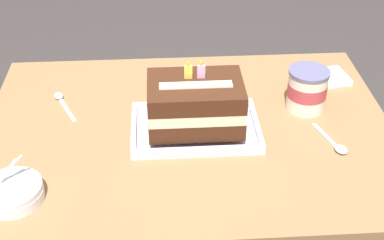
{
  "coord_description": "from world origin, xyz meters",
  "views": [
    {
      "loc": [
        -0.06,
        -1.09,
        1.48
      ],
      "look_at": [
        0.01,
        -0.01,
        0.73
      ],
      "focal_mm": 50.89,
      "sensor_mm": 36.0,
      "label": 1
    }
  ],
  "objects_px": {
    "birthday_cake": "(195,103)",
    "bowl_stack": "(12,192)",
    "serving_spoon_near_tray": "(61,100)",
    "napkin_pile": "(328,77)",
    "ice_cream_tub": "(307,89)",
    "serving_spoon_by_bowls": "(338,147)",
    "foil_tray": "(195,129)"
  },
  "relations": [
    {
      "from": "birthday_cake",
      "to": "serving_spoon_by_bowls",
      "type": "bearing_deg",
      "value": -15.48
    },
    {
      "from": "ice_cream_tub",
      "to": "serving_spoon_near_tray",
      "type": "bearing_deg",
      "value": 173.54
    },
    {
      "from": "serving_spoon_near_tray",
      "to": "napkin_pile",
      "type": "xyz_separation_m",
      "value": [
        0.74,
        0.07,
        0.0
      ]
    },
    {
      "from": "foil_tray",
      "to": "serving_spoon_near_tray",
      "type": "relative_size",
      "value": 2.2
    },
    {
      "from": "ice_cream_tub",
      "to": "serving_spoon_near_tray",
      "type": "distance_m",
      "value": 0.65
    },
    {
      "from": "birthday_cake",
      "to": "bowl_stack",
      "type": "relative_size",
      "value": 1.74
    },
    {
      "from": "bowl_stack",
      "to": "serving_spoon_by_bowls",
      "type": "xyz_separation_m",
      "value": [
        0.73,
        0.12,
        -0.01
      ]
    },
    {
      "from": "bowl_stack",
      "to": "napkin_pile",
      "type": "bearing_deg",
      "value": 29.18
    },
    {
      "from": "foil_tray",
      "to": "birthday_cake",
      "type": "xyz_separation_m",
      "value": [
        0.0,
        0.0,
        0.07
      ]
    },
    {
      "from": "foil_tray",
      "to": "ice_cream_tub",
      "type": "height_order",
      "value": "ice_cream_tub"
    },
    {
      "from": "foil_tray",
      "to": "birthday_cake",
      "type": "bearing_deg",
      "value": 90.0
    },
    {
      "from": "serving_spoon_near_tray",
      "to": "napkin_pile",
      "type": "distance_m",
      "value": 0.75
    },
    {
      "from": "ice_cream_tub",
      "to": "serving_spoon_by_bowls",
      "type": "bearing_deg",
      "value": -78.62
    },
    {
      "from": "foil_tray",
      "to": "bowl_stack",
      "type": "height_order",
      "value": "bowl_stack"
    },
    {
      "from": "birthday_cake",
      "to": "napkin_pile",
      "type": "height_order",
      "value": "birthday_cake"
    },
    {
      "from": "foil_tray",
      "to": "serving_spoon_near_tray",
      "type": "distance_m",
      "value": 0.38
    },
    {
      "from": "bowl_stack",
      "to": "ice_cream_tub",
      "type": "bearing_deg",
      "value": 23.7
    },
    {
      "from": "birthday_cake",
      "to": "napkin_pile",
      "type": "distance_m",
      "value": 0.46
    },
    {
      "from": "foil_tray",
      "to": "napkin_pile",
      "type": "relative_size",
      "value": 2.63
    },
    {
      "from": "ice_cream_tub",
      "to": "napkin_pile",
      "type": "distance_m",
      "value": 0.18
    },
    {
      "from": "serving_spoon_near_tray",
      "to": "serving_spoon_by_bowls",
      "type": "relative_size",
      "value": 1.05
    },
    {
      "from": "birthday_cake",
      "to": "ice_cream_tub",
      "type": "distance_m",
      "value": 0.31
    },
    {
      "from": "bowl_stack",
      "to": "napkin_pile",
      "type": "height_order",
      "value": "bowl_stack"
    },
    {
      "from": "bowl_stack",
      "to": "serving_spoon_near_tray",
      "type": "distance_m",
      "value": 0.38
    },
    {
      "from": "foil_tray",
      "to": "bowl_stack",
      "type": "distance_m",
      "value": 0.45
    },
    {
      "from": "bowl_stack",
      "to": "ice_cream_tub",
      "type": "height_order",
      "value": "ice_cream_tub"
    },
    {
      "from": "serving_spoon_by_bowls",
      "to": "napkin_pile",
      "type": "bearing_deg",
      "value": 78.54
    },
    {
      "from": "serving_spoon_by_bowls",
      "to": "napkin_pile",
      "type": "xyz_separation_m",
      "value": [
        0.06,
        0.32,
        0.0
      ]
    },
    {
      "from": "foil_tray",
      "to": "serving_spoon_near_tray",
      "type": "bearing_deg",
      "value": 155.27
    },
    {
      "from": "birthday_cake",
      "to": "serving_spoon_near_tray",
      "type": "xyz_separation_m",
      "value": [
        -0.35,
        0.16,
        -0.08
      ]
    },
    {
      "from": "napkin_pile",
      "to": "ice_cream_tub",
      "type": "bearing_deg",
      "value": -125.92
    },
    {
      "from": "birthday_cake",
      "to": "serving_spoon_by_bowls",
      "type": "height_order",
      "value": "birthday_cake"
    }
  ]
}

